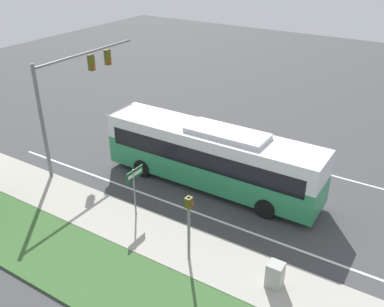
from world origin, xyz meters
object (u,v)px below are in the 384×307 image
(signal_gantry, at_px, (72,86))
(pedestrian_signal, at_px, (189,219))
(bus, at_px, (211,154))
(street_sign, at_px, (135,183))
(utility_cabinet, at_px, (275,275))

(signal_gantry, xyz_separation_m, pedestrian_signal, (-3.99, -10.22, -2.60))
(pedestrian_signal, bearing_deg, bus, 21.61)
(bus, distance_m, street_sign, 4.62)
(bus, height_order, pedestrian_signal, bus)
(pedestrian_signal, bearing_deg, utility_cabinet, -82.82)
(bus, relative_size, pedestrian_signal, 3.83)
(street_sign, bearing_deg, pedestrian_signal, -109.57)
(bus, height_order, signal_gantry, signal_gantry)
(signal_gantry, xyz_separation_m, utility_cabinet, (-3.53, -13.84, -4.09))
(bus, height_order, street_sign, bus)
(bus, xyz_separation_m, street_sign, (-4.32, 1.65, -0.07))
(bus, distance_m, signal_gantry, 8.63)
(bus, relative_size, utility_cabinet, 11.51)
(bus, xyz_separation_m, signal_gantry, (-1.72, 7.96, 2.84))
(bus, relative_size, signal_gantry, 1.58)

